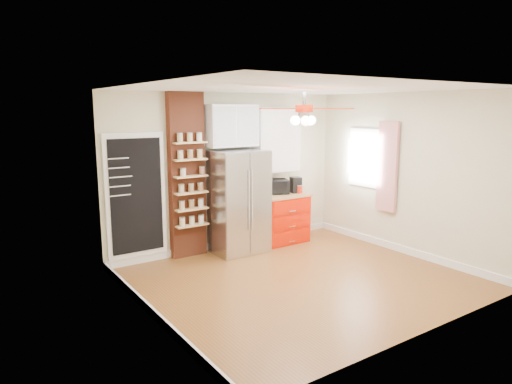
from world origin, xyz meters
TOP-DOWN VIEW (x-y plane):
  - floor at (0.00, 0.00)m, footprint 4.50×4.50m
  - ceiling at (0.00, 0.00)m, footprint 4.50×4.50m
  - wall_back at (0.00, 2.00)m, footprint 4.50×0.02m
  - wall_front at (0.00, -2.00)m, footprint 4.50×0.02m
  - wall_left at (-2.25, 0.00)m, footprint 0.02×4.00m
  - wall_right at (2.25, 0.00)m, footprint 0.02×4.00m
  - chalkboard at (-1.70, 1.96)m, footprint 0.95×0.05m
  - brick_pillar at (-0.85, 1.92)m, footprint 0.60×0.16m
  - fridge at (-0.05, 1.63)m, footprint 0.90×0.70m
  - upper_glass_cabinet at (-0.05, 1.82)m, footprint 0.90×0.35m
  - red_cabinet at (0.92, 1.68)m, footprint 0.94×0.64m
  - upper_shelf_unit at (0.92, 1.85)m, footprint 0.90×0.30m
  - window at (2.23, 0.90)m, footprint 0.04×0.75m
  - curtain at (2.18, 0.35)m, footprint 0.06×0.40m
  - ceiling_fan at (0.00, 0.00)m, footprint 1.40×1.40m
  - toaster_oven at (0.83, 1.77)m, footprint 0.56×0.48m
  - coffee_maker at (1.21, 1.64)m, footprint 0.22×0.24m
  - canister_left at (1.23, 1.55)m, footprint 0.13×0.13m
  - canister_right at (1.26, 1.72)m, footprint 0.13×0.13m
  - pantry_jar_oats at (-0.98, 1.78)m, footprint 0.10×0.10m
  - pantry_jar_beans at (-0.65, 1.75)m, footprint 0.10×0.10m

SIDE VIEW (x-z plane):
  - floor at x=0.00m, z-range 0.00..0.00m
  - red_cabinet at x=0.92m, z-range 0.00..0.90m
  - fridge at x=-0.05m, z-range 0.00..1.75m
  - canister_right at x=1.26m, z-range 0.90..1.02m
  - canister_left at x=1.23m, z-range 0.90..1.04m
  - toaster_oven at x=0.83m, z-range 0.90..1.16m
  - coffee_maker at x=1.21m, z-range 0.90..1.19m
  - chalkboard at x=-1.70m, z-range 0.12..2.08m
  - wall_back at x=0.00m, z-range 0.00..2.70m
  - wall_front at x=0.00m, z-range 0.00..2.70m
  - wall_left at x=-2.25m, z-range 0.00..2.70m
  - wall_right at x=2.25m, z-range 0.00..2.70m
  - brick_pillar at x=-0.85m, z-range 0.00..2.70m
  - pantry_jar_oats at x=-0.98m, z-range 1.37..1.49m
  - pantry_jar_beans at x=-0.65m, z-range 1.37..1.49m
  - curtain at x=2.18m, z-range 0.67..2.23m
  - window at x=2.23m, z-range 1.02..2.08m
  - upper_shelf_unit at x=0.92m, z-range 1.30..2.45m
  - upper_glass_cabinet at x=-0.05m, z-range 1.80..2.50m
  - ceiling_fan at x=0.00m, z-range 2.20..2.65m
  - ceiling at x=0.00m, z-range 2.70..2.70m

